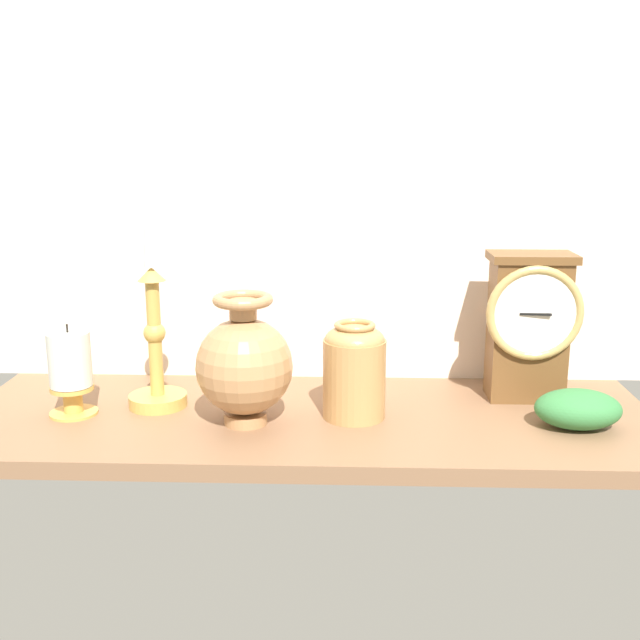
% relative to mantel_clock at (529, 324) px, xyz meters
% --- Properties ---
extents(ground_plane, '(1.00, 0.36, 0.02)m').
position_rel_mantel_clock_xyz_m(ground_plane, '(-0.33, -0.08, -0.13)').
color(ground_plane, brown).
extents(back_wall, '(1.20, 0.02, 0.65)m').
position_rel_mantel_clock_xyz_m(back_wall, '(-0.33, 0.11, 0.21)').
color(back_wall, silver).
rests_on(back_wall, ground_plane).
extents(mantel_clock, '(0.14, 0.09, 0.22)m').
position_rel_mantel_clock_xyz_m(mantel_clock, '(0.00, 0.00, 0.00)').
color(mantel_clock, brown).
rests_on(mantel_clock, ground_plane).
extents(candlestick_tall_left, '(0.09, 0.09, 0.38)m').
position_rel_mantel_clock_xyz_m(candlestick_tall_left, '(-0.55, -0.05, -0.01)').
color(candlestick_tall_left, tan).
rests_on(candlestick_tall_left, ground_plane).
extents(brass_vase_bulbous, '(0.13, 0.13, 0.18)m').
position_rel_mantel_clock_xyz_m(brass_vase_bulbous, '(-0.41, -0.12, -0.03)').
color(brass_vase_bulbous, '#AE7D50').
rests_on(brass_vase_bulbous, ground_plane).
extents(brass_vase_jar, '(0.09, 0.09, 0.14)m').
position_rel_mantel_clock_xyz_m(brass_vase_jar, '(-0.26, -0.09, -0.04)').
color(brass_vase_jar, '#B1824C').
rests_on(brass_vase_jar, ground_plane).
extents(pillar_candle_front, '(0.07, 0.07, 0.13)m').
position_rel_mantel_clock_xyz_m(pillar_candle_front, '(-0.67, -0.09, -0.05)').
color(pillar_candle_front, gold).
rests_on(pillar_candle_front, ground_plane).
extents(ivy_sprig, '(0.12, 0.08, 0.05)m').
position_rel_mantel_clock_xyz_m(ivy_sprig, '(0.05, -0.12, -0.09)').
color(ivy_sprig, '#32733A').
rests_on(ivy_sprig, ground_plane).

